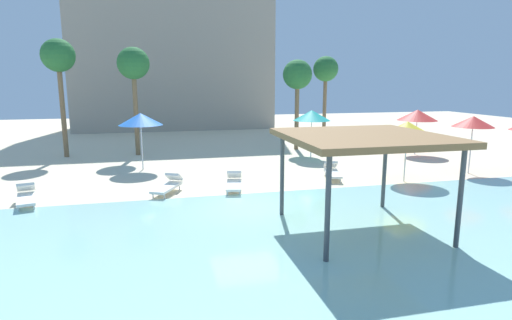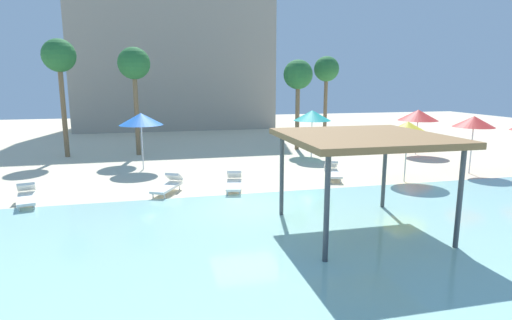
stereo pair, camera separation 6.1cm
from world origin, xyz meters
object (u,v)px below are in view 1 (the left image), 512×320
Objects in this scene: beach_umbrella_yellow_0 at (407,129)px; beach_umbrella_teal_3 at (312,115)px; beach_umbrella_blue_1 at (141,119)px; beach_umbrella_red_6 at (417,115)px; lounge_chair_4 at (168,185)px; palm_tree_2 at (326,71)px; lounge_chair_3 at (234,183)px; shade_pavilion at (364,140)px; beach_umbrella_red_5 at (473,122)px; palm_tree_1 at (58,59)px; palm_tree_0 at (133,66)px; lounge_chair_1 at (26,196)px; palm_tree_3 at (297,76)px; lounge_chair_0 at (332,171)px.

beach_umbrella_yellow_0 is 6.75m from beach_umbrella_teal_3.
beach_umbrella_red_6 is at bearing 2.40° from beach_umbrella_blue_1.
lounge_chair_4 is 18.77m from palm_tree_2.
lounge_chair_3 is (-7.80, 0.27, -2.08)m from beach_umbrella_yellow_0.
beach_umbrella_red_5 is (9.02, 6.00, -0.22)m from shade_pavilion.
beach_umbrella_red_5 is 1.43× the size of lounge_chair_3.
beach_umbrella_red_6 is at bearing -11.05° from palm_tree_1.
beach_umbrella_yellow_0 is 0.42× the size of palm_tree_0.
beach_umbrella_teal_3 is 15.16m from lounge_chair_1.
beach_umbrella_teal_3 is at bearing -93.85° from palm_tree_3.
shade_pavilion reaches higher than lounge_chair_3.
lounge_chair_4 is at bearing -159.55° from beach_umbrella_red_6.
lounge_chair_3 is (-11.88, -0.49, -2.22)m from beach_umbrella_red_5.
beach_umbrella_red_5 is (15.68, -4.71, -0.04)m from beach_umbrella_blue_1.
beach_umbrella_blue_1 is 1.03× the size of beach_umbrella_red_5.
palm_tree_1 is (-20.91, 4.08, 3.32)m from beach_umbrella_red_6.
palm_tree_3 is (3.13, 14.95, 2.00)m from shade_pavilion.
beach_umbrella_red_5 reaches higher than lounge_chair_4.
shade_pavilion is at bearing -146.36° from beach_umbrella_red_5.
shade_pavilion is 2.26× the size of lounge_chair_0.
beach_umbrella_red_5 reaches higher than lounge_chair_3.
beach_umbrella_blue_1 reaches higher than lounge_chair_0.
palm_tree_1 reaches higher than beach_umbrella_red_6.
beach_umbrella_red_6 is 14.01m from lounge_chair_3.
lounge_chair_1 is at bearing -86.80° from palm_tree_1.
lounge_chair_1 is 22.75m from palm_tree_2.
beach_umbrella_red_6 is at bearing 137.06° from lounge_chair_4.
lounge_chair_3 is at bearing 112.23° from lounge_chair_4.
lounge_chair_1 is (-19.67, -0.74, -2.22)m from beach_umbrella_red_5.
beach_umbrella_yellow_0 is 10.15m from palm_tree_3.
shade_pavilion is at bearing 49.53° from lounge_chair_1.
beach_umbrella_blue_1 is 16.03m from palm_tree_2.
lounge_chair_1 is at bearing -144.86° from palm_tree_3.
beach_umbrella_blue_1 is at bearing -100.42° from lounge_chair_0.
beach_umbrella_red_6 is 21.35m from lounge_chair_1.
beach_umbrella_teal_3 is 1.02× the size of beach_umbrella_red_6.
palm_tree_0 is 1.02× the size of palm_tree_2.
beach_umbrella_red_6 is 0.44× the size of palm_tree_2.
lounge_chair_4 is (-5.53, 5.72, -2.45)m from shade_pavilion.
palm_tree_3 is (1.12, 8.38, 4.45)m from lounge_chair_0.
lounge_chair_1 is at bearing -163.21° from beach_umbrella_red_6.
palm_tree_0 is (-1.55, 9.46, 5.03)m from lounge_chair_4.
beach_umbrella_red_6 is at bearing 137.22° from lounge_chair_0.
beach_umbrella_red_6 is 16.37m from lounge_chair_4.
lounge_chair_3 is 1.01× the size of lounge_chair_4.
beach_umbrella_red_6 reaches higher than lounge_chair_4.
beach_umbrella_blue_1 is at bearing -174.16° from beach_umbrella_teal_3.
shade_pavilion reaches higher than beach_umbrella_red_6.
palm_tree_2 is at bearing 110.81° from beach_umbrella_red_6.
beach_umbrella_red_5 reaches higher than beach_umbrella_yellow_0.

